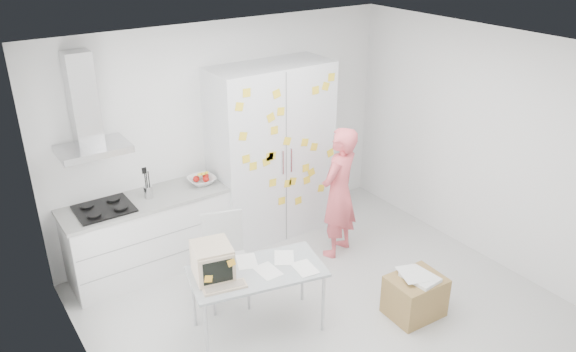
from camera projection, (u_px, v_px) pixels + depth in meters
floor at (322, 309)px, 5.91m from camera, size 4.50×4.00×0.02m
walls at (284, 168)px, 5.88m from camera, size 4.52×4.01×2.70m
ceiling at (331, 52)px, 4.78m from camera, size 4.50×4.00×0.02m
counter_run at (149, 234)px, 6.38m from camera, size 1.84×0.63×1.28m
range_hood at (86, 113)px, 5.63m from camera, size 0.70×0.48×1.01m
tall_cabinet at (271, 152)px, 6.94m from camera, size 1.50×0.68×2.20m
person at (339, 193)px, 6.58m from camera, size 0.69×0.58×1.61m
desk at (229, 267)px, 5.25m from camera, size 1.38×0.90×1.01m
chair at (225, 253)px, 5.85m from camera, size 0.56×0.56×0.99m
cardboard_box at (415, 295)px, 5.74m from camera, size 0.56×0.46×0.48m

